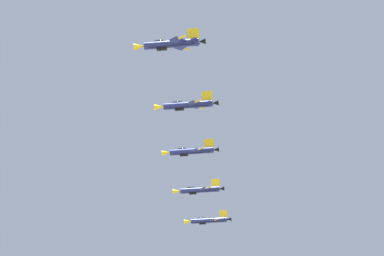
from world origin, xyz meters
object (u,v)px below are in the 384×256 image
(fighter_jet_right_wing, at_px, (187,105))
(fighter_jet_left_wing, at_px, (170,44))
(fighter_jet_right_outer, at_px, (199,190))
(fighter_jet_trail_slot, at_px, (208,220))
(fighter_jet_left_outer, at_px, (191,151))

(fighter_jet_right_wing, bearing_deg, fighter_jet_left_wing, 175.96)
(fighter_jet_right_outer, bearing_deg, fighter_jet_trail_slot, -3.27)
(fighter_jet_left_outer, xyz_separation_m, fighter_jet_trail_slot, (-9.21, 40.29, 0.94))
(fighter_jet_right_outer, relative_size, fighter_jet_trail_slot, 1.00)
(fighter_jet_right_wing, distance_m, fighter_jet_left_outer, 20.52)
(fighter_jet_right_wing, bearing_deg, fighter_jet_right_outer, 1.52)
(fighter_jet_left_wing, bearing_deg, fighter_jet_trail_slot, -1.01)
(fighter_jet_right_outer, bearing_deg, fighter_jet_right_wing, -178.48)
(fighter_jet_trail_slot, bearing_deg, fighter_jet_right_wing, 179.97)
(fighter_jet_trail_slot, bearing_deg, fighter_jet_left_outer, 178.16)
(fighter_jet_right_wing, height_order, fighter_jet_right_outer, fighter_jet_right_outer)
(fighter_jet_right_wing, bearing_deg, fighter_jet_left_outer, 3.62)
(fighter_jet_left_wing, distance_m, fighter_jet_right_wing, 19.91)
(fighter_jet_left_wing, relative_size, fighter_jet_left_outer, 1.00)
(fighter_jet_left_wing, distance_m, fighter_jet_left_outer, 40.32)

